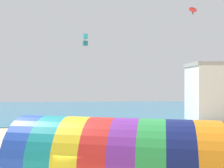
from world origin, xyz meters
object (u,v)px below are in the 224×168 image
object	(u,v)px
kite_cyan_box	(85,40)
giant_inflatable_tube	(115,160)
beach_flag	(219,142)
kite_red_parafoil	(193,10)
bystander_near_water	(91,139)

from	to	relation	value
kite_cyan_box	giant_inflatable_tube	bearing A→B (deg)	-82.04
beach_flag	kite_cyan_box	bearing A→B (deg)	114.47
kite_red_parafoil	giant_inflatable_tube	bearing A→B (deg)	-120.98
kite_red_parafoil	beach_flag	size ratio (longest dim) A/B	0.53
beach_flag	giant_inflatable_tube	bearing A→B (deg)	-177.53
beach_flag	bystander_near_water	bearing A→B (deg)	126.40
bystander_near_water	beach_flag	bearing A→B (deg)	-53.60
kite_red_parafoil	bystander_near_water	distance (m)	18.36
kite_red_parafoil	beach_flag	bearing A→B (deg)	-106.94
kite_cyan_box	bystander_near_water	distance (m)	11.48
kite_cyan_box	bystander_near_water	xyz separation A→B (m)	(0.83, -7.03, -9.04)
beach_flag	kite_red_parafoil	bearing A→B (deg)	73.06
kite_cyan_box	kite_red_parafoil	xyz separation A→B (m)	(11.88, 0.50, 3.54)
kite_cyan_box	bystander_near_water	world-z (taller)	kite_cyan_box
bystander_near_water	beach_flag	xyz separation A→B (m)	(6.20, -8.41, 1.70)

